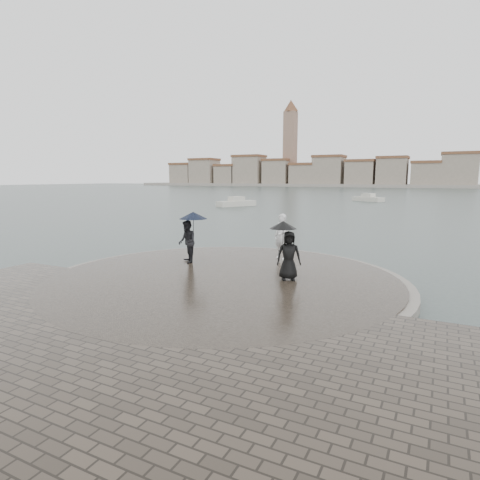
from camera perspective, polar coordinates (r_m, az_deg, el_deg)
The scene contains 8 objects.
ground at distance 11.21m, azimuth -11.36°, elevation -10.75°, with size 400.00×400.00×0.00m, color #2B3835.
kerb_ring at distance 13.95m, azimuth -2.43°, elevation -5.98°, with size 12.50×12.50×0.32m, color gray.
quay_tip at distance 13.94m, azimuth -2.43°, elevation -5.90°, with size 11.90×11.90×0.36m, color #2D261E.
statue at distance 16.81m, azimuth 5.95°, elevation 0.52°, with size 0.69×0.45×1.89m, color silver.
visitor_left at distance 16.05m, azimuth -7.29°, elevation 0.85°, with size 1.34×1.19×2.04m.
visitor_right at distance 13.35m, azimuth 6.75°, elevation -1.14°, with size 1.19×0.97×1.95m.
far_skyline at distance 169.46m, azimuth 22.78°, elevation 8.80°, with size 260.00×20.00×37.00m.
boats at distance 54.59m, azimuth 24.74°, elevation 4.52°, with size 49.75×24.57×1.50m.
Camera 1 is at (6.61, -8.25, 3.73)m, focal length 30.00 mm.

